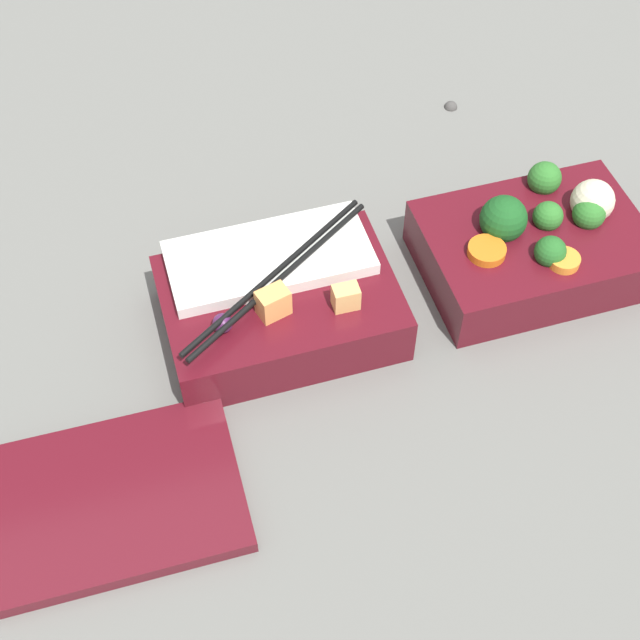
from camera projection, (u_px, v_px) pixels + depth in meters
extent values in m
plane|color=slate|center=(409.00, 295.00, 0.81)|extent=(3.00, 3.00, 0.00)
cube|color=#510F19|center=(530.00, 246.00, 0.82)|extent=(0.20, 0.14, 0.05)
sphere|color=#19511E|center=(503.00, 219.00, 0.79)|extent=(0.04, 0.04, 0.04)
sphere|color=#2D7028|center=(548.00, 216.00, 0.79)|extent=(0.03, 0.03, 0.03)
sphere|color=#2D7028|center=(544.00, 178.00, 0.82)|extent=(0.03, 0.03, 0.03)
sphere|color=#236023|center=(550.00, 252.00, 0.77)|extent=(0.03, 0.03, 0.03)
sphere|color=#2D7028|center=(590.00, 215.00, 0.79)|extent=(0.03, 0.03, 0.03)
cylinder|color=orange|center=(487.00, 251.00, 0.77)|extent=(0.04, 0.04, 0.01)
cylinder|color=orange|center=(564.00, 260.00, 0.77)|extent=(0.03, 0.03, 0.01)
sphere|color=beige|center=(593.00, 201.00, 0.80)|extent=(0.04, 0.04, 0.04)
cube|color=#510F19|center=(279.00, 305.00, 0.77)|extent=(0.20, 0.14, 0.05)
cube|color=white|center=(269.00, 258.00, 0.77)|extent=(0.17, 0.08, 0.01)
cube|color=#EAB266|center=(346.00, 297.00, 0.73)|extent=(0.02, 0.02, 0.02)
cube|color=#F4A356|center=(273.00, 303.00, 0.73)|extent=(0.03, 0.02, 0.03)
sphere|color=#4C1E4C|center=(223.00, 323.00, 0.72)|extent=(0.02, 0.02, 0.02)
cylinder|color=black|center=(274.00, 274.00, 0.74)|extent=(0.19, 0.13, 0.01)
cylinder|color=black|center=(281.00, 278.00, 0.74)|extent=(0.19, 0.13, 0.01)
cube|color=#510F19|center=(113.00, 499.00, 0.68)|extent=(0.20, 0.14, 0.01)
sphere|color=#474442|center=(451.00, 105.00, 0.97)|extent=(0.01, 0.01, 0.01)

